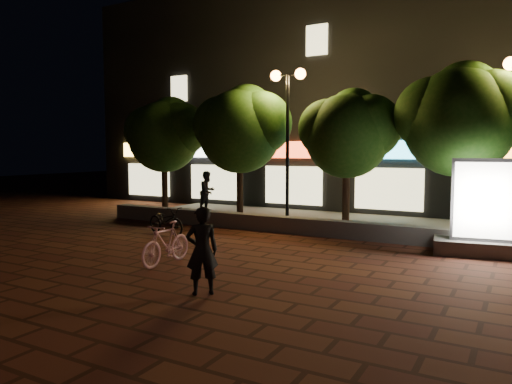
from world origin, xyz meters
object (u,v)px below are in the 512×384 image
Objects in this scene: tree_left at (242,126)px; ad_kiosk at (482,216)px; tree_mid at (349,130)px; scooter_pink at (166,243)px; rider at (202,250)px; scooter_parked at (166,221)px; street_lamp_left at (288,107)px; tree_right at (461,116)px; pedestrian at (208,191)px; tree_far_left at (166,132)px.

ad_kiosk is (8.08, -2.01, -2.48)m from tree_left.
tree_mid is 1.89× the size of ad_kiosk.
scooter_pink is (-6.15, -4.59, -0.48)m from ad_kiosk.
rider is 6.38m from scooter_parked.
street_lamp_left is 3.18× the size of scooter_parked.
tree_right is 9.21m from scooter_parked.
tree_left reaches higher than rider.
pedestrian reaches higher than rider.
street_lamp_left reaches higher than scooter_parked.
ad_kiosk is 7.30m from rider.
tree_right reaches higher than scooter_pink.
scooter_pink is (1.93, -6.59, -2.96)m from tree_left.
tree_mid is 6.82m from pedestrian.
tree_mid is 2.80× the size of scooter_pink.
street_lamp_left is at bearing 164.14° from ad_kiosk.
tree_far_left is at bearing 177.24° from street_lamp_left.
scooter_parked is (2.91, -3.57, -2.86)m from tree_far_left.
rider is (-0.04, -8.03, -2.42)m from tree_mid.
tree_far_left reaches higher than pedestrian.
pedestrian is (-10.40, 3.14, -0.06)m from ad_kiosk.
tree_mid is at bearing -94.57° from pedestrian.
tree_right reaches higher than pedestrian.
tree_far_left reaches higher than scooter_parked.
tree_right is 3.06× the size of pedestrian.
tree_left is 0.94× the size of street_lamp_left.
tree_mid is 5.08m from ad_kiosk.
street_lamp_left reaches higher than rider.
street_lamp_left is at bearing 89.87° from scooter_pink.
ad_kiosk is (11.58, -2.01, -2.33)m from tree_far_left.
ad_kiosk is 10.86m from pedestrian.
scooter_pink is at bearing -126.56° from scooter_parked.
tree_far_left is at bearing 52.79° from scooter_parked.
tree_far_left reaches higher than scooter_pink.
scooter_pink is 3.94m from scooter_parked.
ad_kiosk is at bearing -26.15° from tree_mid.
tree_left reaches higher than ad_kiosk.
street_lamp_left is at bearing -172.69° from tree_mid.
tree_right is 10.05m from pedestrian.
street_lamp_left is (-2.05, -0.26, 0.81)m from tree_mid.
scooter_parked is at bearing -127.54° from street_lamp_left.
scooter_parked is at bearing -169.80° from ad_kiosk.
ad_kiosk reaches higher than scooter_parked.
tree_mid is 3.32m from tree_right.
tree_far_left is 2.91× the size of rider.
scooter_pink reaches higher than scooter_parked.
tree_right is at bearing 0.00° from tree_mid.
tree_far_left is 1.94× the size of ad_kiosk.
rider is at bearing -35.43° from scooter_pink.
scooter_pink is 0.99× the size of scooter_parked.
street_lamp_left reaches higher than pedestrian.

